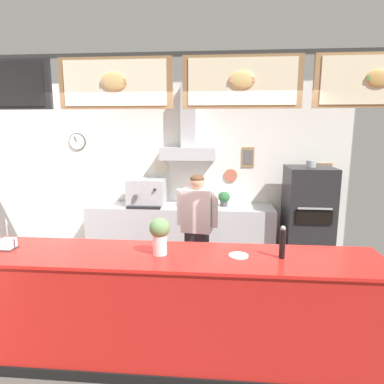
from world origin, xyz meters
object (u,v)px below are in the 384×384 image
object	(u,v)px
condiment_plate	(239,256)
potted_basil	(224,198)
shop_worker	(197,233)
pepper_grinder	(282,242)
espresso_machine	(147,193)
napkin_holder	(7,245)
pizza_oven	(307,219)
potted_sage	(186,198)
basil_vase	(160,235)

from	to	relation	value
condiment_plate	potted_basil	bearing A→B (deg)	92.55
shop_worker	pepper_grinder	world-z (taller)	shop_worker
espresso_machine	napkin_holder	bearing A→B (deg)	-108.01
pizza_oven	potted_sage	size ratio (longest dim) A/B	8.01
potted_sage	basil_vase	distance (m)	2.47
pizza_oven	basil_vase	bearing A→B (deg)	-129.39
shop_worker	basil_vase	size ratio (longest dim) A/B	4.80
potted_basil	napkin_holder	world-z (taller)	potted_basil
napkin_holder	condiment_plate	bearing A→B (deg)	0.04
condiment_plate	pizza_oven	bearing A→B (deg)	62.78
pizza_oven	napkin_holder	world-z (taller)	pizza_oven
shop_worker	condiment_plate	size ratio (longest dim) A/B	9.31
napkin_holder	condiment_plate	distance (m)	2.15
shop_worker	napkin_holder	world-z (taller)	shop_worker
potted_basil	pepper_grinder	size ratio (longest dim) A/B	0.82
basil_vase	condiment_plate	size ratio (longest dim) A/B	1.94
napkin_holder	condiment_plate	world-z (taller)	napkin_holder
pizza_oven	pepper_grinder	bearing A→B (deg)	-109.15
shop_worker	espresso_machine	bearing A→B (deg)	-44.24
pizza_oven	basil_vase	size ratio (longest dim) A/B	5.06
pizza_oven	potted_basil	world-z (taller)	pizza_oven
potted_sage	basil_vase	bearing A→B (deg)	-89.40
shop_worker	espresso_machine	world-z (taller)	shop_worker
shop_worker	napkin_holder	xyz separation A→B (m)	(-1.70, -1.19, 0.23)
pepper_grinder	condiment_plate	world-z (taller)	pepper_grinder
potted_sage	condiment_plate	bearing A→B (deg)	-73.45
espresso_machine	napkin_holder	world-z (taller)	espresso_machine
espresso_machine	potted_basil	bearing A→B (deg)	2.76
espresso_machine	potted_basil	world-z (taller)	espresso_machine
potted_basil	napkin_holder	xyz separation A→B (m)	(-2.04, -2.48, 0.04)
shop_worker	pepper_grinder	bearing A→B (deg)	134.01
shop_worker	condiment_plate	distance (m)	1.28
potted_sage	napkin_holder	distance (m)	2.83
potted_sage	potted_basil	world-z (taller)	potted_basil
potted_sage	basil_vase	world-z (taller)	basil_vase
espresso_machine	pepper_grinder	size ratio (longest dim) A/B	2.03
pizza_oven	condiment_plate	world-z (taller)	pizza_oven
pizza_oven	shop_worker	xyz separation A→B (m)	(-1.61, -1.07, 0.07)
shop_worker	potted_basil	xyz separation A→B (m)	(0.34, 1.30, 0.19)
pizza_oven	espresso_machine	size ratio (longest dim) A/B	2.86
condiment_plate	potted_sage	bearing A→B (deg)	106.55
pizza_oven	pepper_grinder	distance (m)	2.43
espresso_machine	basil_vase	xyz separation A→B (m)	(0.66, -2.43, 0.10)
pepper_grinder	potted_sage	bearing A→B (deg)	114.09
espresso_machine	pizza_oven	bearing A→B (deg)	-3.76
basil_vase	potted_sage	bearing A→B (deg)	90.60
potted_sage	pizza_oven	bearing A→B (deg)	-5.82
pizza_oven	potted_basil	xyz separation A→B (m)	(-1.27, 0.23, 0.26)
pizza_oven	basil_vase	world-z (taller)	pizza_oven
espresso_machine	napkin_holder	distance (m)	2.55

